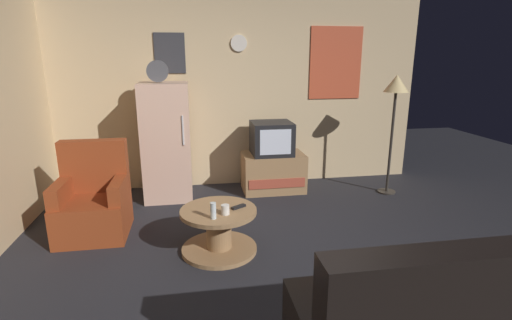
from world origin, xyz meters
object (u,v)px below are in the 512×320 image
at_px(crt_tv, 272,138).
at_px(armchair, 94,202).
at_px(wine_glass, 213,211).
at_px(remote_control, 239,207).
at_px(tv_stand, 273,172).
at_px(standing_lamp, 396,93).
at_px(mug_ceramic_white, 225,210).
at_px(coffee_table, 219,230).
at_px(fridge, 167,142).

xyz_separation_m(crt_tv, armchair, (-2.10, -0.99, -0.41)).
height_order(crt_tv, wine_glass, crt_tv).
bearing_deg(wine_glass, remote_control, 40.17).
relative_size(crt_tv, wine_glass, 3.60).
xyz_separation_m(tv_stand, standing_lamp, (1.53, -0.35, 1.10)).
distance_m(wine_glass, mug_ceramic_white, 0.14).
bearing_deg(crt_tv, mug_ceramic_white, -114.39).
relative_size(crt_tv, coffee_table, 0.75).
relative_size(coffee_table, remote_control, 4.80).
xyz_separation_m(fridge, tv_stand, (1.41, 0.03, -0.49)).
xyz_separation_m(crt_tv, coffee_table, (-0.84, -1.61, -0.53)).
relative_size(fridge, wine_glass, 11.80).
xyz_separation_m(standing_lamp, armchair, (-3.66, -0.64, -1.02)).
distance_m(fridge, coffee_table, 1.76).
bearing_deg(wine_glass, coffee_table, 74.37).
relative_size(wine_glass, remote_control, 1.00).
height_order(tv_stand, wine_glass, wine_glass).
xyz_separation_m(wine_glass, mug_ceramic_white, (0.11, 0.08, -0.03)).
distance_m(coffee_table, remote_control, 0.30).
height_order(crt_tv, armchair, crt_tv).
distance_m(standing_lamp, coffee_table, 2.94).
distance_m(fridge, armchair, 1.27).
xyz_separation_m(coffee_table, remote_control, (0.19, 0.00, 0.23)).
distance_m(fridge, remote_control, 1.77).
bearing_deg(fridge, crt_tv, 1.07).
bearing_deg(tv_stand, remote_control, -112.87).
xyz_separation_m(standing_lamp, coffee_table, (-2.40, -1.26, -1.14)).
height_order(wine_glass, mug_ceramic_white, wine_glass).
height_order(fridge, mug_ceramic_white, fridge).
relative_size(standing_lamp, armchair, 1.66).
xyz_separation_m(fridge, armchair, (-0.72, -0.96, -0.42)).
bearing_deg(tv_stand, armchair, -155.03).
bearing_deg(wine_glass, crt_tv, 63.64).
distance_m(remote_control, armchair, 1.58).
bearing_deg(remote_control, wine_glass, -171.76).
xyz_separation_m(wine_glass, remote_control, (0.25, 0.21, -0.06)).
bearing_deg(wine_glass, standing_lamp, 30.91).
height_order(crt_tv, mug_ceramic_white, crt_tv).
height_order(coffee_table, mug_ceramic_white, mug_ceramic_white).
bearing_deg(mug_ceramic_white, coffee_table, 113.24).
height_order(fridge, wine_glass, fridge).
distance_m(standing_lamp, mug_ceramic_white, 2.87).
relative_size(crt_tv, remote_control, 3.60).
bearing_deg(remote_control, mug_ceramic_white, -168.08).
height_order(standing_lamp, wine_glass, standing_lamp).
relative_size(wine_glass, mug_ceramic_white, 1.67).
distance_m(fridge, crt_tv, 1.39).
relative_size(tv_stand, mug_ceramic_white, 9.33).
height_order(mug_ceramic_white, remote_control, mug_ceramic_white).
height_order(coffee_table, wine_glass, wine_glass).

